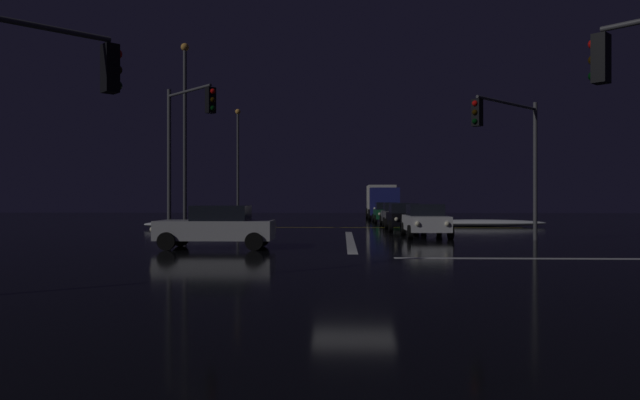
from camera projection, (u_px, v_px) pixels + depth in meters
name	position (u px, v px, depth m)	size (l,w,h in m)	color
ground	(354.00, 260.00, 17.81)	(120.00, 120.00, 0.10)	black
stop_line_north	(350.00, 240.00, 25.56)	(0.35, 13.24, 0.01)	white
centre_line_ns	(348.00, 227.00, 37.15)	(22.00, 0.15, 0.01)	yellow
crosswalk_bar_east	(615.00, 259.00, 17.51)	(13.24, 0.40, 0.01)	white
snow_bank_left_curb	(207.00, 225.00, 35.28)	(7.73, 1.50, 0.54)	white
snow_bank_right_curb	(476.00, 223.00, 38.62)	(9.14, 1.50, 0.46)	white
sedan_white	(425.00, 220.00, 27.69)	(2.02, 4.33, 1.57)	silver
sedan_black	(404.00, 217.00, 33.64)	(2.02, 4.33, 1.57)	black
sedan_gray	(396.00, 214.00, 39.12)	(2.02, 4.33, 1.57)	slate
sedan_green	(386.00, 212.00, 44.99)	(2.02, 4.33, 1.57)	#14512D
box_truck	(382.00, 200.00, 52.23)	(2.68, 8.28, 3.08)	navy
sedan_silver_crossing	(217.00, 226.00, 21.31)	(4.33, 2.02, 1.57)	#B7B7BC
traffic_signal_ne	(512.00, 141.00, 24.27)	(3.61, 3.61, 6.07)	#4C4C51
traffic_signal_sw	(1.00, 93.00, 11.18)	(3.09, 3.09, 5.55)	#4C4C51
traffic_signal_nw	(185.00, 135.00, 25.23)	(2.76, 2.76, 6.76)	#4C4C51
streetlamp_left_far	(238.00, 157.00, 47.48)	(0.44, 0.44, 9.18)	#424247
streetlamp_left_near	(185.00, 125.00, 31.49)	(0.44, 0.44, 10.25)	#424247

